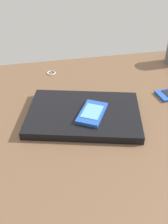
# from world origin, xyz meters

# --- Properties ---
(desk_surface) EXTENTS (1.20, 0.80, 0.03)m
(desk_surface) POSITION_xyz_m (0.00, 0.00, 0.01)
(desk_surface) COLOR brown
(desk_surface) RESTS_ON ground
(laptop_closed) EXTENTS (0.36, 0.29, 0.02)m
(laptop_closed) POSITION_xyz_m (0.05, 0.00, 0.04)
(laptop_closed) COLOR black
(laptop_closed) RESTS_ON desk_surface
(cell_phone_on_laptop) EXTENTS (0.11, 0.13, 0.01)m
(cell_phone_on_laptop) POSITION_xyz_m (0.03, 0.02, 0.06)
(cell_phone_on_laptop) COLOR #1E479E
(cell_phone_on_laptop) RESTS_ON laptop_closed
(key_ring) EXTENTS (0.03, 0.03, 0.00)m
(key_ring) POSITION_xyz_m (0.11, -0.29, 0.03)
(key_ring) COLOR silver
(key_ring) RESTS_ON desk_surface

